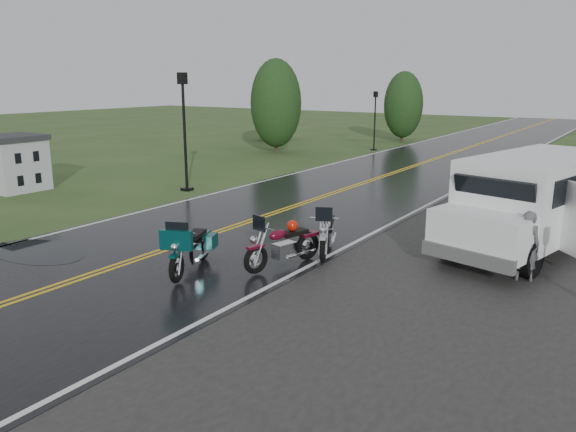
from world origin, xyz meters
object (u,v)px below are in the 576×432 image
Objects in this scene: lamp_post_near_left at (185,132)px; lamp_post_far_left at (375,121)px; van_white at (454,210)px; motorcycle_red at (256,248)px; motorcycle_teal at (176,256)px; motorcycle_silver at (323,238)px; person_at_van at (526,247)px; house_left at (7,107)px.

lamp_post_near_left is 1.27× the size of lamp_post_far_left.
van_white is 21.92m from lamp_post_far_left.
motorcycle_teal is at bearing -112.59° from motorcycle_red.
lamp_post_near_left reaches higher than lamp_post_far_left.
van_white is 1.75× the size of lamp_post_far_left.
lamp_post_far_left is at bearing 87.42° from motorcycle_silver.
motorcycle_red is 1.41× the size of person_at_van.
house_left is 17.52m from van_white.
motorcycle_red is at bearing -143.52° from motorcycle_silver.
van_white reaches higher than person_at_van.
motorcycle_red is at bearing 30.71° from motorcycle_teal.
lamp_post_far_left is at bearing -79.86° from person_at_van.
person_at_van reaches higher than motorcycle_teal.
motorcycle_teal is at bearing -117.54° from van_white.
house_left reaches higher than person_at_van.
lamp_post_far_left is (0.60, 16.11, -0.50)m from lamp_post_near_left.
house_left is 2.35× the size of lamp_post_far_left.
motorcycle_teal is 0.62× the size of lamp_post_far_left.
van_white is (3.27, 3.69, 0.60)m from motorcycle_red.
house_left is at bearing -107.76° from lamp_post_far_left.
lamp_post_far_left is (-12.84, 19.63, 1.04)m from person_at_van.
person_at_van is at bearing 0.69° from house_left.
house_left is 3.87× the size of motorcycle_red.
house_left is at bearing -164.20° from van_white.
lamp_post_near_left is at bearing -92.12° from lamp_post_far_left.
person_at_van reaches higher than motorcycle_red.
house_left reaches higher than motorcycle_teal.
person_at_van is (19.20, 0.23, -2.51)m from house_left.
motorcycle_teal is at bearing -147.64° from motorcycle_silver.
lamp_post_far_left reaches higher than motorcycle_teal.
house_left is 19.37m from person_at_van.
motorcycle_teal is 7.58m from person_at_van.
motorcycle_teal is 6.72m from van_white.
lamp_post_near_left is at bearing 110.20° from motorcycle_teal.
motorcycle_silver is (1.91, 2.96, -0.01)m from motorcycle_teal.
motorcycle_teal is 24.99m from lamp_post_far_left.
van_white is at bearing 3.02° from house_left.
lamp_post_near_left is (5.77, 3.75, -0.98)m from house_left.
van_white is (4.33, 5.10, 0.59)m from motorcycle_teal.
person_at_van is (6.16, 4.42, 0.12)m from motorcycle_teal.
lamp_post_near_left is at bearing 126.80° from motorcycle_silver.
motorcycle_silver is 10.59m from lamp_post_near_left.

